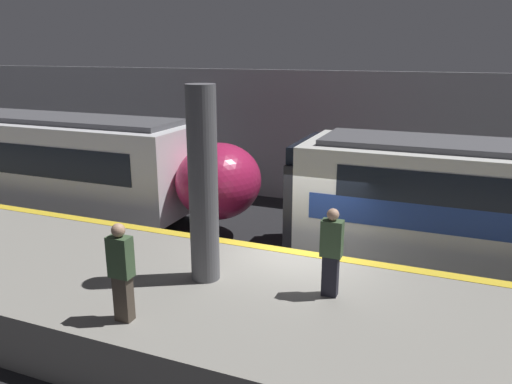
# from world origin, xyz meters

# --- Properties ---
(ground_plane) EXTENTS (120.00, 120.00, 0.00)m
(ground_plane) POSITION_xyz_m (0.00, 0.00, 0.00)
(ground_plane) COLOR black
(platform) EXTENTS (40.00, 4.65, 1.08)m
(platform) POSITION_xyz_m (0.00, -2.32, 0.54)
(platform) COLOR gray
(platform) RESTS_ON ground
(station_rear_barrier) EXTENTS (50.00, 0.15, 4.72)m
(station_rear_barrier) POSITION_xyz_m (0.00, 7.15, 2.36)
(station_rear_barrier) COLOR #939399
(station_rear_barrier) RESTS_ON ground
(support_pillar_near) EXTENTS (0.56, 0.56, 3.74)m
(support_pillar_near) POSITION_xyz_m (-1.29, -2.05, 2.94)
(support_pillar_near) COLOR #56565B
(support_pillar_near) RESTS_ON platform
(person_waiting) EXTENTS (0.38, 0.24, 1.69)m
(person_waiting) POSITION_xyz_m (-1.80, -3.96, 1.97)
(person_waiting) COLOR #473D33
(person_waiting) RESTS_ON platform
(person_walking) EXTENTS (0.38, 0.24, 1.66)m
(person_walking) POSITION_xyz_m (1.14, -1.83, 1.95)
(person_walking) COLOR black
(person_walking) RESTS_ON platform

